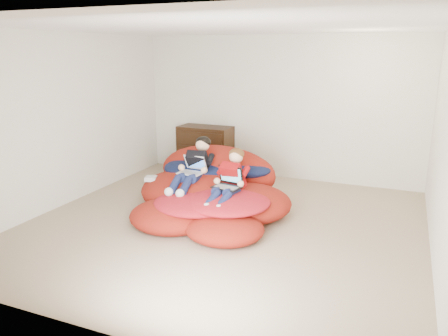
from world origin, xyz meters
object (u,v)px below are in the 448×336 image
(dresser, at_px, (205,150))
(younger_boy, at_px, (230,177))
(beanbag_pile, at_px, (211,192))
(laptop_black, at_px, (228,182))
(older_boy, at_px, (195,164))
(laptop_white, at_px, (193,168))

(dresser, relative_size, younger_boy, 1.03)
(beanbag_pile, distance_m, laptop_black, 0.60)
(dresser, distance_m, older_boy, 1.94)
(beanbag_pile, bearing_deg, laptop_white, -158.38)
(dresser, bearing_deg, beanbag_pile, -62.78)
(younger_boy, height_order, laptop_white, younger_boy)
(beanbag_pile, relative_size, younger_boy, 2.41)
(dresser, bearing_deg, laptop_white, -70.20)
(dresser, xyz_separation_m, younger_boy, (1.32, -2.07, 0.17))
(beanbag_pile, bearing_deg, younger_boy, -34.92)
(dresser, xyz_separation_m, laptop_black, (1.32, -2.12, 0.12))
(dresser, bearing_deg, younger_boy, -57.42)
(older_boy, xyz_separation_m, younger_boy, (0.64, -0.26, -0.06))
(older_boy, relative_size, laptop_white, 3.01)
(beanbag_pile, distance_m, older_boy, 0.46)
(dresser, height_order, older_boy, older_boy)
(laptop_black, bearing_deg, beanbag_pile, 140.49)
(dresser, relative_size, beanbag_pile, 0.43)
(laptop_white, bearing_deg, beanbag_pile, 21.62)
(dresser, relative_size, laptop_black, 2.50)
(laptop_white, height_order, laptop_black, laptop_white)
(younger_boy, relative_size, laptop_black, 2.43)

